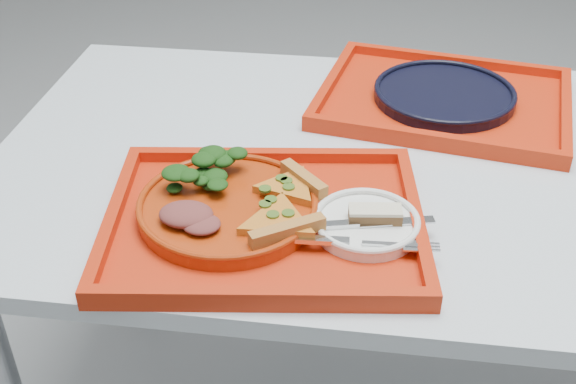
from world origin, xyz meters
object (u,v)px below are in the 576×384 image
object	(u,v)px
tray_main	(264,224)
dessert_bar	(375,214)
dinner_plate	(228,209)
navy_plate	(444,96)
tray_far	(443,102)

from	to	relation	value
tray_main	dessert_bar	size ratio (longest dim) A/B	5.87
dinner_plate	navy_plate	world-z (taller)	dinner_plate
dinner_plate	tray_main	bearing A→B (deg)	-10.30
tray_far	dessert_bar	size ratio (longest dim) A/B	5.87
dinner_plate	navy_plate	xyz separation A→B (m)	(0.33, 0.41, -0.00)
dinner_plate	navy_plate	bearing A→B (deg)	51.47
dinner_plate	dessert_bar	xyz separation A→B (m)	(0.21, -0.01, 0.02)
navy_plate	tray_main	bearing A→B (deg)	-122.88
tray_far	tray_main	bearing A→B (deg)	-113.06
tray_far	dessert_bar	world-z (taller)	dessert_bar
navy_plate	dinner_plate	bearing A→B (deg)	-128.53
navy_plate	dessert_bar	bearing A→B (deg)	-105.44
dinner_plate	dessert_bar	world-z (taller)	dessert_bar
dessert_bar	dinner_plate	bearing A→B (deg)	171.45
tray_main	navy_plate	size ratio (longest dim) A/B	1.73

